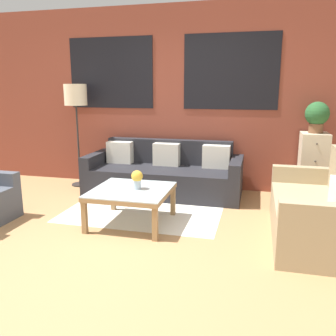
% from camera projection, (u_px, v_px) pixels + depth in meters
% --- Properties ---
extents(ground_plane, '(16.00, 16.00, 0.00)m').
position_uv_depth(ground_plane, '(110.00, 246.00, 3.59)').
color(ground_plane, '#AD7F51').
extents(wall_back_brick, '(8.40, 0.09, 2.80)m').
position_uv_depth(wall_back_brick, '(169.00, 98.00, 5.59)').
color(wall_back_brick, brown).
rests_on(wall_back_brick, ground_plane).
extents(rug, '(1.99, 1.61, 0.00)m').
position_uv_depth(rug, '(147.00, 208.00, 4.75)').
color(rug, silver).
rests_on(rug, ground_plane).
extents(couch_dark, '(2.30, 0.88, 0.78)m').
position_uv_depth(couch_dark, '(164.00, 175.00, 5.37)').
color(couch_dark, '#232328').
rests_on(couch_dark, ground_plane).
extents(settee_vintage, '(0.80, 1.62, 0.92)m').
position_uv_depth(settee_vintage, '(319.00, 211.00, 3.69)').
color(settee_vintage, tan).
rests_on(settee_vintage, ground_plane).
extents(coffee_table, '(0.88, 0.88, 0.42)m').
position_uv_depth(coffee_table, '(131.00, 194.00, 4.12)').
color(coffee_table, silver).
rests_on(coffee_table, ground_plane).
extents(floor_lamp, '(0.35, 0.35, 1.63)m').
position_uv_depth(floor_lamp, '(76.00, 99.00, 5.58)').
color(floor_lamp, '#2D2D2D').
rests_on(floor_lamp, ground_plane).
extents(drawer_cabinet, '(0.37, 0.43, 0.96)m').
position_uv_depth(drawer_cabinet, '(312.00, 167.00, 5.01)').
color(drawer_cabinet, beige).
rests_on(drawer_cabinet, ground_plane).
extents(potted_plant, '(0.32, 0.32, 0.43)m').
position_uv_depth(potted_plant, '(317.00, 115.00, 4.85)').
color(potted_plant, brown).
rests_on(potted_plant, drawer_cabinet).
extents(flower_vase, '(0.13, 0.13, 0.22)m').
position_uv_depth(flower_vase, '(137.00, 178.00, 4.09)').
color(flower_vase, '#ADBCC6').
rests_on(flower_vase, coffee_table).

